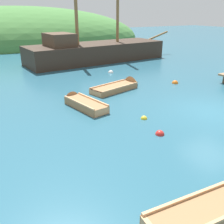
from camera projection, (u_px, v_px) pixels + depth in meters
name	position (u px, v px, depth m)	size (l,w,h in m)	color
ground_plane	(214.00, 112.00, 12.51)	(120.00, 120.00, 0.00)	#285B70
shore_hill	(21.00, 43.00, 39.57)	(40.46, 21.86, 10.73)	#477F3D
sailing_ship	(95.00, 55.00, 24.97)	(16.51, 5.36, 11.28)	#38281E
rowboat_far	(121.00, 87.00, 16.22)	(3.98, 2.11, 1.11)	#9E7047
rowboat_near_dock	(81.00, 103.00, 13.25)	(1.56, 3.44, 0.90)	#9E7047
rowboat_outer_right	(213.00, 212.00, 6.09)	(3.39, 1.08, 0.90)	#9E7047
buoy_white	(111.00, 73.00, 20.38)	(0.42, 0.42, 0.42)	white
buoy_yellow	(144.00, 119.00, 11.71)	(0.30, 0.30, 0.30)	yellow
buoy_red	(160.00, 134.00, 10.22)	(0.36, 0.36, 0.36)	red
buoy_orange	(175.00, 83.00, 17.42)	(0.43, 0.43, 0.43)	orange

